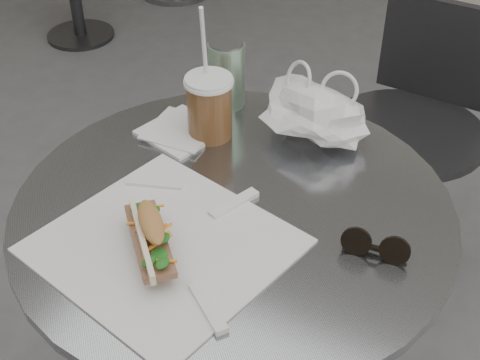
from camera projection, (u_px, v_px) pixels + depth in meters
The scene contains 9 objects.
cafe_table at pixel (234, 311), 1.31m from camera, with size 0.76×0.76×0.74m.
chair_far at pixel (405, 165), 1.88m from camera, with size 0.41×0.42×0.78m.
sandwich_paper at pixel (164, 245), 1.06m from camera, with size 0.36×0.34×0.00m, color white.
banh_mi at pixel (151, 236), 1.03m from camera, with size 0.20×0.21×0.07m.
iced_coffee at pixel (209, 106), 1.27m from camera, with size 0.09×0.09×0.27m.
sunglasses at pixel (375, 247), 1.03m from camera, with size 0.11×0.04×0.05m.
plastic_bag at pixel (313, 113), 1.28m from camera, with size 0.20×0.16×0.10m, color white, non-canonical shape.
napkin_stack at pixel (181, 131), 1.31m from camera, with size 0.16×0.16×0.01m.
drink_can at pixel (227, 74), 1.36m from camera, with size 0.07×0.07×0.14m.
Camera 1 is at (0.43, -0.56, 1.48)m, focal length 50.00 mm.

